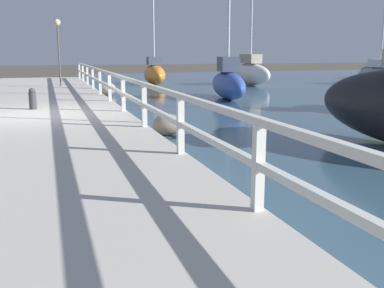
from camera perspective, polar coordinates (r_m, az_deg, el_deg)
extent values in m
plane|color=#4C473D|center=(12.11, -19.09, 1.93)|extent=(120.00, 120.00, 0.00)
cube|color=beige|center=(12.08, -19.14, 2.73)|extent=(4.66, 36.00, 0.34)
cube|color=silver|center=(4.44, 8.42, -2.62)|extent=(0.10, 0.10, 0.94)
cube|color=silver|center=(6.92, -1.48, 2.58)|extent=(0.10, 0.10, 0.94)
cube|color=silver|center=(9.51, -6.09, 4.99)|extent=(0.10, 0.10, 0.94)
cube|color=silver|center=(12.16, -8.73, 6.34)|extent=(0.10, 0.10, 0.94)
cube|color=silver|center=(14.82, -10.43, 7.20)|extent=(0.10, 0.10, 0.94)
cube|color=silver|center=(17.49, -11.61, 7.79)|extent=(0.10, 0.10, 0.94)
cube|color=silver|center=(20.18, -12.48, 8.22)|extent=(0.10, 0.10, 0.94)
cube|color=silver|center=(22.86, -13.15, 8.56)|extent=(0.10, 0.10, 0.94)
cube|color=silver|center=(25.55, -13.68, 8.82)|extent=(0.10, 0.10, 0.94)
cube|color=silver|center=(28.24, -14.11, 9.03)|extent=(0.10, 0.10, 0.94)
cube|color=silver|center=(12.13, -8.79, 8.35)|extent=(0.09, 32.50, 0.08)
cube|color=silver|center=(12.16, -8.73, 6.34)|extent=(0.09, 32.50, 0.08)
ellipsoid|color=slate|center=(10.41, -3.12, 2.49)|extent=(0.68, 0.61, 0.51)
ellipsoid|color=gray|center=(20.62, -10.72, 6.90)|extent=(0.77, 0.69, 0.58)
cylinder|color=#333338|center=(13.22, -19.58, 5.18)|extent=(0.20, 0.20, 0.46)
sphere|color=#333338|center=(13.20, -19.65, 6.33)|extent=(0.18, 0.18, 0.18)
cylinder|color=#514C47|center=(22.09, -16.52, 10.64)|extent=(0.07, 0.07, 2.75)
sphere|color=beige|center=(22.13, -16.75, 14.58)|extent=(0.29, 0.29, 0.29)
ellipsoid|color=white|center=(26.78, 7.41, 8.78)|extent=(1.31, 4.19, 1.26)
cube|color=#9E937F|center=(26.75, 7.46, 10.69)|extent=(0.82, 1.49, 0.52)
cylinder|color=silver|center=(26.82, 7.59, 15.65)|extent=(0.09, 0.09, 5.16)
ellipsoid|color=orange|center=(27.28, -4.80, 8.77)|extent=(1.52, 4.21, 1.15)
cube|color=#4C566B|center=(27.25, -4.83, 10.48)|extent=(0.90, 1.15, 0.48)
cylinder|color=silver|center=(27.30, -4.91, 14.99)|extent=(0.09, 0.09, 4.77)
ellipsoid|color=#2D4C9E|center=(18.68, 4.58, 7.45)|extent=(1.80, 4.59, 1.12)
cube|color=#4C566B|center=(18.64, 4.62, 10.07)|extent=(0.92, 1.34, 0.60)
cylinder|color=silver|center=(18.74, 4.75, 17.79)|extent=(0.09, 0.09, 5.63)
ellipsoid|color=gray|center=(29.37, 22.70, 8.00)|extent=(1.62, 4.68, 1.03)
cube|color=silver|center=(29.35, 22.82, 9.45)|extent=(0.92, 1.83, 0.46)
cylinder|color=silver|center=(29.41, 23.23, 14.58)|extent=(0.09, 0.09, 5.74)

